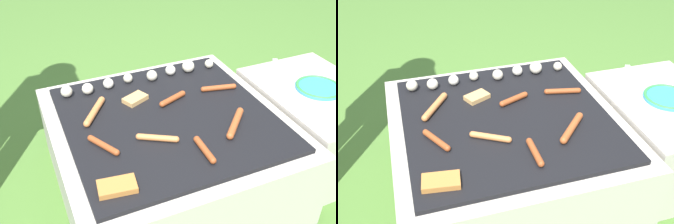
# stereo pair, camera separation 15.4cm
# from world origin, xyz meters

# --- Properties ---
(ground_plane) EXTENTS (14.00, 14.00, 0.00)m
(ground_plane) POSITION_xyz_m (0.00, 0.00, 0.00)
(ground_plane) COLOR #47702D
(grill) EXTENTS (0.90, 0.90, 0.36)m
(grill) POSITION_xyz_m (0.00, 0.00, 0.18)
(grill) COLOR #B2AA9E
(grill) RESTS_ON ground_plane
(side_ledge) EXTENTS (0.46, 0.62, 0.36)m
(side_ledge) POSITION_xyz_m (0.69, -0.08, 0.18)
(side_ledge) COLOR #B2AA9E
(side_ledge) RESTS_ON ground_plane
(sausage_back_right) EXTENTS (0.03, 0.15, 0.02)m
(sausage_back_right) POSITION_xyz_m (0.03, -0.25, 0.37)
(sausage_back_right) COLOR #93421E
(sausage_back_right) RESTS_ON grill
(sausage_front_right) EXTENTS (0.14, 0.09, 0.02)m
(sausage_front_right) POSITION_xyz_m (-0.10, -0.13, 0.37)
(sausage_front_right) COLOR #C6753D
(sausage_front_right) RESTS_ON grill
(sausage_mid_left) EXTENTS (0.15, 0.15, 0.03)m
(sausage_mid_left) POSITION_xyz_m (0.21, -0.16, 0.37)
(sausage_mid_left) COLOR #A34C23
(sausage_mid_left) RESTS_ON grill
(sausage_back_center) EXTENTS (0.12, 0.17, 0.03)m
(sausage_back_center) POSITION_xyz_m (-0.26, 0.13, 0.37)
(sausage_back_center) COLOR #C6753D
(sausage_back_center) RESTS_ON grill
(sausage_front_center) EXTENTS (0.08, 0.14, 0.02)m
(sausage_front_center) POSITION_xyz_m (-0.29, -0.09, 0.37)
(sausage_front_center) COLOR #93421E
(sausage_front_center) RESTS_ON grill
(sausage_back_left) EXTENTS (0.14, 0.07, 0.02)m
(sausage_back_left) POSITION_xyz_m (0.06, 0.09, 0.37)
(sausage_back_left) COLOR #93421E
(sausage_back_left) RESTS_ON grill
(sausage_mid_right) EXTENTS (0.16, 0.05, 0.02)m
(sausage_mid_right) POSITION_xyz_m (0.28, 0.10, 0.37)
(sausage_mid_right) COLOR #93421E
(sausage_mid_right) RESTS_ON grill
(bread_slice_center) EXTENTS (0.13, 0.09, 0.02)m
(bread_slice_center) POSITION_xyz_m (-0.30, -0.30, 0.37)
(bread_slice_center) COLOR #B27033
(bread_slice_center) RESTS_ON grill
(bread_slice_right) EXTENTS (0.11, 0.10, 0.02)m
(bread_slice_right) POSITION_xyz_m (-0.08, 0.16, 0.37)
(bread_slice_right) COLOR tan
(bread_slice_right) RESTS_ON grill
(mushroom_row) EXTENTS (0.73, 0.07, 0.06)m
(mushroom_row) POSITION_xyz_m (0.00, 0.30, 0.38)
(mushroom_row) COLOR beige
(mushroom_row) RESTS_ON grill
(plate_colorful) EXTENTS (0.20, 0.20, 0.02)m
(plate_colorful) POSITION_xyz_m (0.69, -0.07, 0.37)
(plate_colorful) COLOR #338CCC
(plate_colorful) RESTS_ON side_ledge
(fork_utensil) EXTENTS (0.10, 0.20, 0.01)m
(fork_utensil) POSITION_xyz_m (0.65, 0.15, 0.36)
(fork_utensil) COLOR silver
(fork_utensil) RESTS_ON side_ledge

